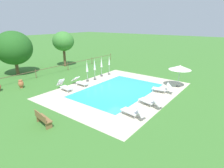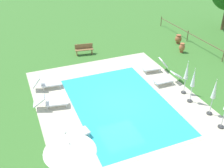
% 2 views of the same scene
% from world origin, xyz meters
% --- Properties ---
extents(ground_plane, '(160.00, 160.00, 0.00)m').
position_xyz_m(ground_plane, '(0.00, 0.00, 0.00)').
color(ground_plane, '#3D752D').
extents(pool_deck_paving, '(12.60, 9.77, 0.01)m').
position_xyz_m(pool_deck_paving, '(0.00, 0.00, 0.00)').
color(pool_deck_paving, beige).
rests_on(pool_deck_paving, ground).
extents(swimming_pool_water, '(8.35, 5.52, 0.01)m').
position_xyz_m(swimming_pool_water, '(0.00, 0.00, 0.01)').
color(swimming_pool_water, '#2DB7C6').
rests_on(swimming_pool_water, ground).
extents(pool_coping_rim, '(8.83, 6.00, 0.01)m').
position_xyz_m(pool_coping_rim, '(0.00, 0.00, 0.01)').
color(pool_coping_rim, beige).
rests_on(pool_coping_rim, ground).
extents(sun_lounger_north_near_steps, '(0.94, 1.96, 0.97)m').
position_xyz_m(sun_lounger_north_near_steps, '(1.96, -3.57, 0.39)').
color(sun_lounger_north_near_steps, white).
rests_on(sun_lounger_north_near_steps, ground).
extents(sun_lounger_north_mid, '(0.80, 1.91, 0.99)m').
position_xyz_m(sun_lounger_north_mid, '(-2.97, 4.05, 0.39)').
color(sun_lounger_north_mid, white).
rests_on(sun_lounger_north_mid, ground).
extents(sun_lounger_north_far, '(0.97, 2.08, 0.84)m').
position_xyz_m(sun_lounger_north_far, '(-1.29, -3.93, 0.37)').
color(sun_lounger_north_far, white).
rests_on(sun_lounger_north_far, ground).
extents(sun_lounger_south_near_corner, '(0.63, 2.02, 0.82)m').
position_xyz_m(sun_lounger_south_near_corner, '(-1.08, 3.92, 0.37)').
color(sun_lounger_south_near_corner, white).
rests_on(sun_lounger_south_near_corner, ground).
extents(sun_lounger_south_mid, '(0.80, 1.90, 1.00)m').
position_xyz_m(sun_lounger_south_mid, '(-3.56, -3.80, 0.40)').
color(sun_lounger_south_mid, white).
rests_on(sun_lounger_south_mid, ground).
extents(patio_umbrella_open_foreground, '(2.11, 2.11, 2.21)m').
position_xyz_m(patio_umbrella_open_foreground, '(4.42, -4.18, 1.95)').
color(patio_umbrella_open_foreground, '#383838').
rests_on(patio_umbrella_open_foreground, ground).
extents(patio_umbrella_closed_row_west, '(0.32, 0.32, 2.33)m').
position_xyz_m(patio_umbrella_closed_row_west, '(1.30, 4.07, 1.53)').
color(patio_umbrella_closed_row_west, '#383838').
rests_on(patio_umbrella_closed_row_west, ground).
extents(patio_umbrella_closed_row_centre, '(0.32, 0.32, 2.34)m').
position_xyz_m(patio_umbrella_closed_row_centre, '(2.79, 4.35, 1.54)').
color(patio_umbrella_closed_row_centre, '#383838').
rests_on(patio_umbrella_closed_row_centre, ground).
extents(patio_umbrella_closed_row_mid_east, '(0.32, 0.32, 2.31)m').
position_xyz_m(patio_umbrella_closed_row_mid_east, '(0.34, 4.29, 1.51)').
color(patio_umbrella_closed_row_mid_east, '#383838').
rests_on(patio_umbrella_closed_row_mid_east, ground).
extents(wooden_bench_lawn_side, '(0.66, 1.55, 0.87)m').
position_xyz_m(wooden_bench_lawn_side, '(-7.90, 0.10, 0.47)').
color(wooden_bench_lawn_side, olive).
rests_on(wooden_bench_lawn_side, ground).
extents(terracotta_urn_near_fence, '(0.50, 0.50, 0.81)m').
position_xyz_m(terracotta_urn_near_fence, '(-5.14, 7.91, 0.43)').
color(terracotta_urn_near_fence, '#B7663D').
rests_on(terracotta_urn_near_fence, ground).
extents(terracotta_urn_by_tree, '(0.59, 0.59, 0.82)m').
position_xyz_m(terracotta_urn_by_tree, '(-6.92, 8.76, 0.44)').
color(terracotta_urn_by_tree, '#A85B38').
rests_on(terracotta_urn_by_tree, ground).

